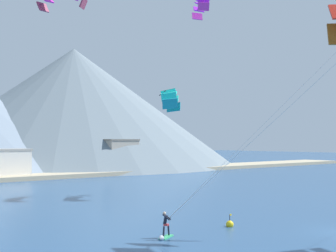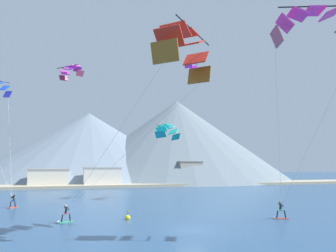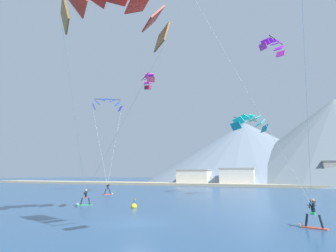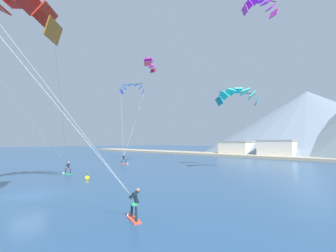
{
  "view_description": "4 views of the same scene",
  "coord_description": "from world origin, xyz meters",
  "px_view_note": "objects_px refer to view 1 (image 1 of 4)",
  "views": [
    {
      "loc": [
        -29.43,
        -16.13,
        6.17
      ],
      "look_at": [
        -1.66,
        16.73,
        7.55
      ],
      "focal_mm": 50.0,
      "sensor_mm": 36.0,
      "label": 1
    },
    {
      "loc": [
        -10.23,
        -26.58,
        5.39
      ],
      "look_at": [
        2.25,
        14.0,
        10.51
      ],
      "focal_mm": 35.0,
      "sensor_mm": 36.0,
      "label": 2
    },
    {
      "loc": [
        8.93,
        -16.29,
        3.26
      ],
      "look_at": [
        -3.54,
        13.91,
        9.25
      ],
      "focal_mm": 28.0,
      "sensor_mm": 36.0,
      "label": 3
    },
    {
      "loc": [
        21.22,
        -5.15,
        4.37
      ],
      "look_at": [
        -0.09,
        16.04,
        6.49
      ],
      "focal_mm": 24.0,
      "sensor_mm": 36.0,
      "label": 4
    }
  ],
  "objects_px": {
    "parafoil_kite_distant_mid_solo": "(201,5)",
    "race_marker_buoy": "(230,224)",
    "parafoil_kite_distant_low_drift": "(170,98)",
    "kitesurfer_near_lead": "(165,230)"
  },
  "relations": [
    {
      "from": "kitesurfer_near_lead",
      "to": "parafoil_kite_distant_mid_solo",
      "type": "relative_size",
      "value": 0.37
    },
    {
      "from": "race_marker_buoy",
      "to": "parafoil_kite_distant_low_drift",
      "type": "bearing_deg",
      "value": 61.76
    },
    {
      "from": "kitesurfer_near_lead",
      "to": "parafoil_kite_distant_low_drift",
      "type": "xyz_separation_m",
      "value": [
        15.81,
        18.03,
        10.67
      ]
    },
    {
      "from": "parafoil_kite_distant_low_drift",
      "to": "parafoil_kite_distant_mid_solo",
      "type": "bearing_deg",
      "value": -14.86
    },
    {
      "from": "parafoil_kite_distant_mid_solo",
      "to": "race_marker_buoy",
      "type": "xyz_separation_m",
      "value": [
        -13.73,
        -16.93,
        -22.34
      ]
    },
    {
      "from": "parafoil_kite_distant_low_drift",
      "to": "race_marker_buoy",
      "type": "bearing_deg",
      "value": -118.24
    },
    {
      "from": "parafoil_kite_distant_mid_solo",
      "to": "race_marker_buoy",
      "type": "relative_size",
      "value": 4.55
    },
    {
      "from": "parafoil_kite_distant_low_drift",
      "to": "race_marker_buoy",
      "type": "distance_m",
      "value": 23.2
    },
    {
      "from": "parafoil_kite_distant_low_drift",
      "to": "parafoil_kite_distant_mid_solo",
      "type": "relative_size",
      "value": 1.25
    },
    {
      "from": "kitesurfer_near_lead",
      "to": "race_marker_buoy",
      "type": "height_order",
      "value": "kitesurfer_near_lead"
    }
  ]
}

